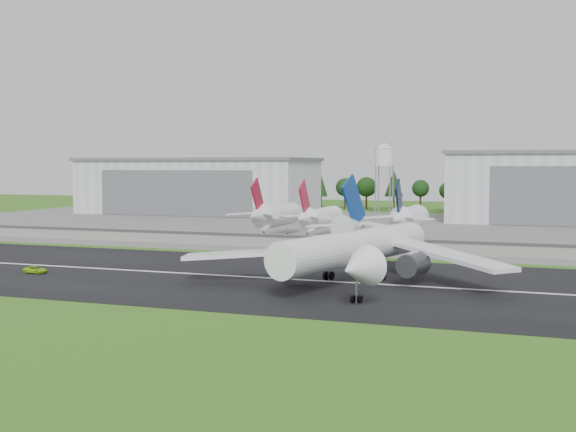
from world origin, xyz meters
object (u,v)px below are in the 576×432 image
at_px(main_airliner, 355,255).
at_px(ground_vehicle, 35,270).
at_px(parked_jet_red_a, 273,215).
at_px(parked_jet_red_b, 318,218).
at_px(parked_jet_navy, 407,218).

bearing_deg(main_airliner, ground_vehicle, 23.48).
distance_m(main_airliner, ground_vehicle, 59.49).
relative_size(main_airliner, parked_jet_red_a, 1.87).
bearing_deg(ground_vehicle, main_airliner, -79.51).
xyz_separation_m(ground_vehicle, parked_jet_red_b, (31.40, 75.63, 5.31)).
height_order(main_airliner, ground_vehicle, main_airliner).
bearing_deg(parked_jet_navy, main_airliner, -87.25).
distance_m(ground_vehicle, parked_jet_red_b, 82.06).
bearing_deg(main_airliner, parked_jet_red_b, -52.73).
relative_size(main_airliner, parked_jet_navy, 1.87).
relative_size(parked_jet_red_a, parked_jet_red_b, 1.00).
bearing_deg(parked_jet_red_a, parked_jet_navy, 0.00).
relative_size(ground_vehicle, parked_jet_red_a, 0.15).
bearing_deg(ground_vehicle, parked_jet_red_b, -20.45).
height_order(parked_jet_red_a, parked_jet_navy, parked_jet_navy).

